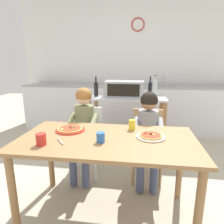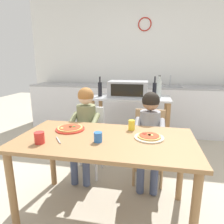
{
  "view_description": "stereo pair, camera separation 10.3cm",
  "coord_description": "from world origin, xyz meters",
  "px_view_note": "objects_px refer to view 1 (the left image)",
  "views": [
    {
      "loc": [
        0.26,
        -1.55,
        1.36
      ],
      "look_at": [
        0.0,
        0.3,
        0.89
      ],
      "focal_mm": 32.2,
      "sensor_mm": 36.0,
      "label": 1
    },
    {
      "loc": [
        0.36,
        -1.53,
        1.36
      ],
      "look_at": [
        0.0,
        0.3,
        0.89
      ],
      "focal_mm": 32.2,
      "sensor_mm": 36.0,
      "label": 2
    }
  ],
  "objects_px": {
    "bottle_dark_olive_oil": "(150,88)",
    "pizza_plate_red_rimmed": "(70,129)",
    "dining_chair_left": "(86,136)",
    "dining_chair_right": "(147,139)",
    "dining_table": "(107,149)",
    "drinking_cup_red": "(41,139)",
    "bottle_clear_vinegar": "(96,89)",
    "child_in_olive_shirt": "(83,123)",
    "pizza_plate_cream": "(151,136)",
    "bottle_tall_green_wine": "(155,88)",
    "drinking_cup_yellow": "(132,125)",
    "drinking_cup_blue": "(101,137)",
    "kitchen_island_cart": "(127,116)",
    "toaster_oven": "(124,89)",
    "child_in_grey_shirt": "(148,127)",
    "serving_spoon": "(60,141)"
  },
  "relations": [
    {
      "from": "dining_table",
      "to": "drinking_cup_red",
      "type": "distance_m",
      "value": 0.54
    },
    {
      "from": "kitchen_island_cart",
      "to": "pizza_plate_red_rimmed",
      "type": "height_order",
      "value": "kitchen_island_cart"
    },
    {
      "from": "kitchen_island_cart",
      "to": "bottle_tall_green_wine",
      "type": "xyz_separation_m",
      "value": [
        0.38,
        -0.01,
        0.42
      ]
    },
    {
      "from": "child_in_olive_shirt",
      "to": "pizza_plate_red_rimmed",
      "type": "distance_m",
      "value": 0.43
    },
    {
      "from": "drinking_cup_red",
      "to": "serving_spoon",
      "type": "distance_m",
      "value": 0.15
    },
    {
      "from": "bottle_clear_vinegar",
      "to": "drinking_cup_yellow",
      "type": "relative_size",
      "value": 3.01
    },
    {
      "from": "dining_chair_left",
      "to": "dining_chair_right",
      "type": "bearing_deg",
      "value": -0.78
    },
    {
      "from": "bottle_dark_olive_oil",
      "to": "bottle_clear_vinegar",
      "type": "bearing_deg",
      "value": -166.36
    },
    {
      "from": "kitchen_island_cart",
      "to": "pizza_plate_cream",
      "type": "height_order",
      "value": "kitchen_island_cart"
    },
    {
      "from": "pizza_plate_red_rimmed",
      "to": "dining_table",
      "type": "bearing_deg",
      "value": -20.96
    },
    {
      "from": "dining_chair_right",
      "to": "kitchen_island_cart",
      "type": "bearing_deg",
      "value": 113.91
    },
    {
      "from": "bottle_dark_olive_oil",
      "to": "pizza_plate_red_rimmed",
      "type": "xyz_separation_m",
      "value": [
        -0.77,
        -1.31,
        -0.22
      ]
    },
    {
      "from": "toaster_oven",
      "to": "drinking_cup_blue",
      "type": "distance_m",
      "value": 1.44
    },
    {
      "from": "bottle_dark_olive_oil",
      "to": "child_in_olive_shirt",
      "type": "xyz_separation_m",
      "value": [
        -0.77,
        -0.88,
        -0.3
      ]
    },
    {
      "from": "pizza_plate_red_rimmed",
      "to": "kitchen_island_cart",
      "type": "bearing_deg",
      "value": 68.95
    },
    {
      "from": "drinking_cup_blue",
      "to": "serving_spoon",
      "type": "height_order",
      "value": "drinking_cup_blue"
    },
    {
      "from": "drinking_cup_yellow",
      "to": "drinking_cup_red",
      "type": "height_order",
      "value": "drinking_cup_yellow"
    },
    {
      "from": "dining_table",
      "to": "child_in_olive_shirt",
      "type": "relative_size",
      "value": 1.4
    },
    {
      "from": "bottle_tall_green_wine",
      "to": "pizza_plate_red_rimmed",
      "type": "relative_size",
      "value": 1.14
    },
    {
      "from": "drinking_cup_yellow",
      "to": "serving_spoon",
      "type": "relative_size",
      "value": 0.67
    },
    {
      "from": "kitchen_island_cart",
      "to": "dining_table",
      "type": "xyz_separation_m",
      "value": [
        -0.08,
        -1.31,
        0.06
      ]
    },
    {
      "from": "dining_chair_right",
      "to": "drinking_cup_blue",
      "type": "relative_size",
      "value": 10.12
    },
    {
      "from": "bottle_dark_olive_oil",
      "to": "pizza_plate_cream",
      "type": "bearing_deg",
      "value": -91.78
    },
    {
      "from": "toaster_oven",
      "to": "bottle_dark_olive_oil",
      "type": "xyz_separation_m",
      "value": [
        0.37,
        0.12,
        -0.01
      ]
    },
    {
      "from": "child_in_olive_shirt",
      "to": "pizza_plate_cream",
      "type": "height_order",
      "value": "child_in_olive_shirt"
    },
    {
      "from": "bottle_tall_green_wine",
      "to": "dining_chair_left",
      "type": "bearing_deg",
      "value": -143.78
    },
    {
      "from": "toaster_oven",
      "to": "dining_table",
      "type": "bearing_deg",
      "value": -91.46
    },
    {
      "from": "kitchen_island_cart",
      "to": "bottle_dark_olive_oil",
      "type": "xyz_separation_m",
      "value": [
        0.32,
        0.14,
        0.39
      ]
    },
    {
      "from": "bottle_clear_vinegar",
      "to": "child_in_grey_shirt",
      "type": "relative_size",
      "value": 0.27
    },
    {
      "from": "toaster_oven",
      "to": "dining_chair_left",
      "type": "bearing_deg",
      "value": -122.03
    },
    {
      "from": "serving_spoon",
      "to": "child_in_olive_shirt",
      "type": "bearing_deg",
      "value": 91.11
    },
    {
      "from": "kitchen_island_cart",
      "to": "bottle_tall_green_wine",
      "type": "relative_size",
      "value": 3.58
    },
    {
      "from": "dining_chair_right",
      "to": "child_in_olive_shirt",
      "type": "distance_m",
      "value": 0.76
    },
    {
      "from": "child_in_olive_shirt",
      "to": "pizza_plate_red_rimmed",
      "type": "height_order",
      "value": "child_in_olive_shirt"
    },
    {
      "from": "dining_table",
      "to": "serving_spoon",
      "type": "distance_m",
      "value": 0.39
    },
    {
      "from": "bottle_dark_olive_oil",
      "to": "kitchen_island_cart",
      "type": "bearing_deg",
      "value": -156.61
    },
    {
      "from": "dining_chair_left",
      "to": "dining_chair_right",
      "type": "height_order",
      "value": "same"
    },
    {
      "from": "bottle_clear_vinegar",
      "to": "serving_spoon",
      "type": "height_order",
      "value": "bottle_clear_vinegar"
    },
    {
      "from": "dining_chair_left",
      "to": "drinking_cup_blue",
      "type": "bearing_deg",
      "value": -66.8
    },
    {
      "from": "bottle_tall_green_wine",
      "to": "drinking_cup_yellow",
      "type": "relative_size",
      "value": 3.29
    },
    {
      "from": "child_in_olive_shirt",
      "to": "drinking_cup_yellow",
      "type": "relative_size",
      "value": 11.3
    },
    {
      "from": "bottle_tall_green_wine",
      "to": "serving_spoon",
      "type": "distance_m",
      "value": 1.67
    },
    {
      "from": "dining_chair_left",
      "to": "dining_table",
      "type": "bearing_deg",
      "value": -61.67
    },
    {
      "from": "bottle_dark_olive_oil",
      "to": "bottle_clear_vinegar",
      "type": "distance_m",
      "value": 0.79
    },
    {
      "from": "bottle_clear_vinegar",
      "to": "dining_table",
      "type": "bearing_deg",
      "value": -73.79
    },
    {
      "from": "bottle_clear_vinegar",
      "to": "drinking_cup_yellow",
      "type": "xyz_separation_m",
      "value": [
        0.56,
        -1.01,
        -0.19
      ]
    },
    {
      "from": "drinking_cup_red",
      "to": "pizza_plate_cream",
      "type": "bearing_deg",
      "value": 17.85
    },
    {
      "from": "toaster_oven",
      "to": "child_in_olive_shirt",
      "type": "xyz_separation_m",
      "value": [
        -0.4,
        -0.76,
        -0.31
      ]
    },
    {
      "from": "kitchen_island_cart",
      "to": "bottle_dark_olive_oil",
      "type": "bearing_deg",
      "value": 23.39
    },
    {
      "from": "bottle_clear_vinegar",
      "to": "drinking_cup_red",
      "type": "distance_m",
      "value": 1.49
    }
  ]
}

